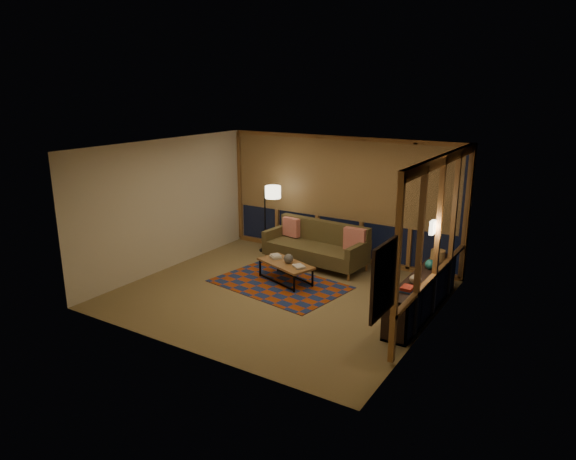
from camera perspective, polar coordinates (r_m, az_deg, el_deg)
The scene contains 21 objects.
floor at distance 9.59m, azimuth -0.99°, elevation -7.05°, with size 5.50×5.00×0.01m, color #A2895A.
ceiling at distance 8.90m, azimuth -1.07°, elevation 9.19°, with size 5.50×5.00×0.01m, color white.
walls at distance 9.15m, azimuth -1.03°, elevation 0.77°, with size 5.51×5.01×2.70m.
window_wall_back at distance 11.21m, azimuth 5.75°, elevation 3.49°, with size 5.30×0.16×2.60m, color brown, non-canonical shape.
window_wall_right at distance 8.63m, azimuth 16.35°, elevation -0.83°, with size 0.16×3.70×2.60m, color brown, non-canonical shape.
wall_art at distance 6.37m, azimuth 10.52°, elevation -5.39°, with size 0.06×0.74×0.94m, color red, non-canonical shape.
wall_sconce at distance 8.45m, azimuth 15.78°, elevation 0.28°, with size 0.12×0.18×0.22m, color beige, non-canonical shape.
sofa at distance 10.91m, azimuth 3.03°, elevation -1.69°, with size 2.20×0.89×0.90m, color #504721, non-canonical shape.
pillow_left at distance 11.42m, azimuth 0.37°, elevation 0.21°, with size 0.41×0.14×0.41m, color red, non-canonical shape.
pillow_right at distance 10.60m, azimuth 7.44°, elevation -1.02°, with size 0.46×0.15×0.46m, color red, non-canonical shape.
area_rug at distance 9.99m, azimuth -0.95°, elevation -6.04°, with size 2.46×1.64×0.01m, color #8C350D.
coffee_table at distance 10.07m, azimuth -0.27°, elevation -4.71°, with size 1.18×0.54×0.39m, color brown, non-canonical shape.
book_stack_a at distance 10.24m, azimuth -1.41°, elevation -2.97°, with size 0.23×0.18×0.07m, color beige, non-canonical shape.
book_stack_b at distance 9.74m, azimuth 1.25°, elevation -4.05°, with size 0.24×0.19×0.05m, color beige, non-canonical shape.
ceramic_pot at distance 9.96m, azimuth 0.06°, elevation -3.17°, with size 0.19×0.19×0.19m, color black.
floor_lamp at distance 11.78m, azimuth -2.58°, elevation 1.41°, with size 0.53×0.35×1.60m, color black, non-canonical shape.
bookshelf at distance 9.01m, azimuth 14.69°, elevation -6.84°, with size 0.40×2.68×0.67m, color #321F19, non-canonical shape.
basket at distance 9.65m, azimuth 16.31°, elevation -2.72°, with size 0.26×0.26×0.19m, color #AA8643.
teal_bowl at distance 9.16m, azimuth 15.50°, elevation -3.71°, with size 0.17×0.17×0.17m, color #1B6868.
vase at distance 8.46m, azimuth 13.99°, elevation -5.14°, with size 0.19×0.19×0.19m, color tan.
shelf_book_stack at distance 8.15m, azimuth 13.12°, elevation -6.40°, with size 0.15×0.21×0.06m, color beige, non-canonical shape.
Camera 1 is at (4.82, -7.41, 3.72)m, focal length 32.00 mm.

